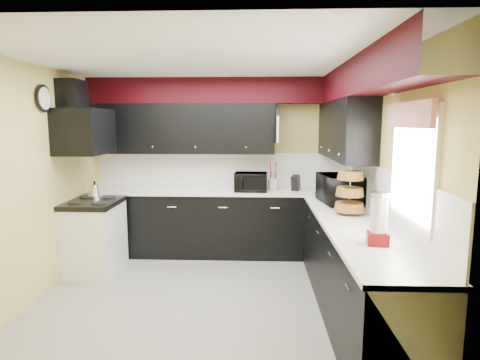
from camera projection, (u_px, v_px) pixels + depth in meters
The scene contains 35 objects.
ground at pixel (205, 299), 4.34m from camera, with size 3.60×3.60×0.00m, color gray.
wall_back at pixel (219, 166), 5.94m from camera, with size 3.60×0.06×2.50m, color #E0C666.
wall_right at pixel (379, 186), 4.09m from camera, with size 0.06×3.60×2.50m, color #E0C666.
wall_left at pixel (34, 184), 4.23m from camera, with size 0.06×3.60×2.50m, color #E0C666.
ceiling at pixel (202, 61), 3.98m from camera, with size 3.60×3.60×0.06m, color white.
cab_back at pixel (218, 223), 5.76m from camera, with size 3.60×0.60×0.90m, color black.
cab_right at pixel (353, 271), 3.92m from camera, with size 0.60×3.00×0.90m, color black.
counter_back at pixel (218, 191), 5.69m from camera, with size 3.62×0.64×0.04m, color white.
counter_right at pixel (355, 224), 3.85m from camera, with size 0.64×3.02×0.04m, color white.
splash_back at pixel (219, 170), 5.94m from camera, with size 3.60×0.02×0.50m, color white.
splash_right at pixel (378, 192), 4.10m from camera, with size 0.02×3.60×0.50m, color white.
upper_back at pixel (183, 129), 5.71m from camera, with size 2.60×0.35×0.70m, color black.
upper_right at pixel (344, 130), 4.91m from camera, with size 0.35×1.80×0.70m, color black.
soffit_back at pixel (218, 91), 5.61m from camera, with size 3.60×0.36×0.35m, color black.
soffit_right at pixel (371, 76), 3.76m from camera, with size 0.36×3.24×0.35m, color black.
stove at pixel (95, 239), 5.08m from camera, with size 0.60×0.75×0.86m, color white.
cooktop at pixel (93, 203), 5.02m from camera, with size 0.62×0.77×0.06m, color black.
hood at pixel (85, 132), 4.89m from camera, with size 0.50×0.78×0.55m, color black.
hood_duct at pixel (72, 97), 4.84m from camera, with size 0.24×0.40×0.40m, color black.
window at pixel (413, 166), 3.16m from camera, with size 0.03×0.86×0.96m, color white, non-canonical shape.
valance at pixel (409, 115), 3.10m from camera, with size 0.04×0.88×0.20m, color red.
pan_top at pixel (276, 114), 5.55m from camera, with size 0.03×0.22×0.40m, color black, non-canonical shape.
pan_mid at pixel (276, 133), 5.46m from camera, with size 0.03×0.28×0.46m, color black, non-canonical shape.
pan_low at pixel (276, 134), 5.72m from camera, with size 0.03×0.24×0.42m, color black, non-canonical shape.
cut_board at pixel (278, 129), 5.33m from camera, with size 0.03×0.26×0.35m, color white.
baskets at pixel (350, 192), 4.16m from camera, with size 0.27×0.27×0.50m, color brown, non-canonical shape.
clock at pixel (43, 98), 4.35m from camera, with size 0.03×0.30×0.30m, color black, non-canonical shape.
deco_plate at pixel (393, 82), 3.60m from camera, with size 0.03×0.24×0.24m, color white, non-canonical shape.
toaster_oven at pixel (251, 182), 5.57m from camera, with size 0.45×0.37×0.26m, color black.
microwave at pixel (340, 189), 4.74m from camera, with size 0.61×0.41×0.34m, color black.
utensil_crock at pixel (273, 184), 5.66m from camera, with size 0.15×0.15×0.16m, color silver.
knife_block at pixel (296, 183), 5.61m from camera, with size 0.10×0.14×0.21m, color black.
kettle at pixel (95, 190), 5.29m from camera, with size 0.18×0.18×0.16m, color silver, non-canonical shape.
dispenser_a at pixel (377, 221), 3.12m from camera, with size 0.14×0.14×0.39m, color #73000D, non-canonical shape.
dispenser_b at pixel (380, 220), 3.13m from camera, with size 0.14×0.14×0.39m, color maroon, non-canonical shape.
Camera 1 is at (0.55, -4.09, 1.89)m, focal length 30.00 mm.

